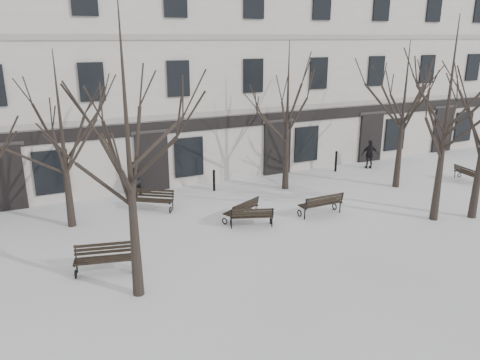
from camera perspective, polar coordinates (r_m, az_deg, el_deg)
ground at (r=18.07m, az=7.19°, el=-6.95°), size 100.00×100.00×0.00m
building at (r=28.34m, az=-6.80°, el=13.33°), size 40.40×10.20×11.40m
tree_1 at (r=12.83m, az=-13.67°, el=6.77°), size 5.75×5.75×8.21m
tree_2 at (r=20.06m, az=24.14°, el=9.26°), size 5.71×5.71×8.15m
tree_4 at (r=19.03m, az=-21.07°, el=6.87°), size 4.84×4.84×6.91m
tree_5 at (r=22.67m, az=5.85°, el=9.80°), size 5.01×5.01×7.16m
tree_6 at (r=24.19m, az=19.43°, el=9.43°), size 5.04×5.04×7.19m
bench_0 at (r=15.87m, az=-16.24°, el=-9.07°), size 1.95×1.07×0.94m
bench_1 at (r=18.70m, az=1.41°, el=-4.40°), size 1.81×1.16×0.87m
bench_2 at (r=20.19m, az=9.88°, el=-2.83°), size 1.95×0.74×0.97m
bench_3 at (r=20.85m, az=-10.57°, el=-2.33°), size 1.83×1.53×0.91m
bench_4 at (r=19.41m, az=0.24°, el=-3.57°), size 1.81×1.31×0.87m
bench_5 at (r=27.28m, az=25.99°, el=0.70°), size 0.75×1.64×0.80m
bollard_a at (r=23.05m, az=-3.19°, el=0.06°), size 0.14×0.14×1.09m
bollard_b at (r=26.89m, az=11.63°, el=2.34°), size 0.15×0.15×1.19m
pedestrian_b at (r=22.83m, az=-12.68°, el=-2.04°), size 1.07×1.03×1.74m
pedestrian_c at (r=28.16m, az=15.41°, el=1.40°), size 1.05×0.75×1.66m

